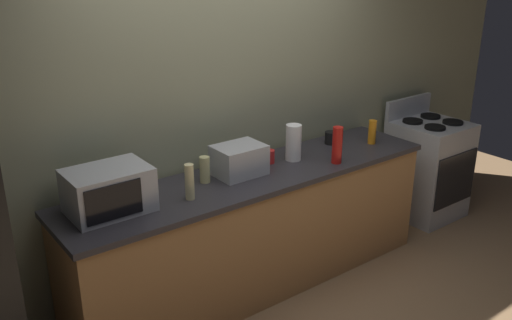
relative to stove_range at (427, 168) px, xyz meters
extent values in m
plane|color=#93704C|center=(-2.00, -0.40, -0.46)|extent=(8.00, 8.00, 0.00)
cube|color=gray|center=(-2.00, 0.41, 0.89)|extent=(6.40, 0.10, 2.70)
cube|color=#B27F4C|center=(-2.00, 0.00, -0.03)|extent=(2.80, 0.60, 0.86)
cube|color=#2D2B30|center=(-2.00, 0.00, 0.42)|extent=(2.84, 0.64, 0.04)
cube|color=#B7BABF|center=(0.00, 0.00, -0.01)|extent=(0.60, 0.60, 0.90)
cube|color=black|center=(0.00, -0.30, -0.01)|extent=(0.55, 0.02, 0.48)
cube|color=#B7BABF|center=(0.00, 0.28, 0.53)|extent=(0.60, 0.04, 0.18)
cylinder|color=black|center=(-0.13, -0.12, 0.45)|extent=(0.18, 0.18, 0.02)
cylinder|color=black|center=(0.13, -0.12, 0.45)|extent=(0.18, 0.18, 0.02)
cylinder|color=black|center=(-0.13, 0.12, 0.45)|extent=(0.18, 0.18, 0.02)
cylinder|color=black|center=(0.13, 0.12, 0.45)|extent=(0.18, 0.18, 0.02)
cube|color=#B7BABF|center=(-3.05, 0.05, 0.57)|extent=(0.48, 0.34, 0.27)
cube|color=black|center=(-3.09, -0.12, 0.57)|extent=(0.34, 0.01, 0.21)
cube|color=#B7BABF|center=(-2.10, 0.06, 0.54)|extent=(0.34, 0.26, 0.21)
cylinder|color=white|center=(-1.62, 0.05, 0.57)|extent=(0.12, 0.12, 0.27)
cylinder|color=beige|center=(-2.58, -0.09, 0.55)|extent=(0.06, 0.06, 0.23)
cylinder|color=beige|center=(-2.37, 0.08, 0.53)|extent=(0.07, 0.07, 0.18)
cylinder|color=orange|center=(-0.87, -0.05, 0.54)|extent=(0.06, 0.06, 0.19)
cylinder|color=red|center=(-1.41, -0.19, 0.58)|extent=(0.07, 0.07, 0.27)
cylinder|color=red|center=(-1.80, 0.11, 0.49)|extent=(0.08, 0.08, 0.10)
cylinder|color=black|center=(-1.14, 0.15, 0.49)|extent=(0.10, 0.10, 0.10)
camera|label=1|loc=(-4.17, -2.87, 1.90)|focal=38.96mm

